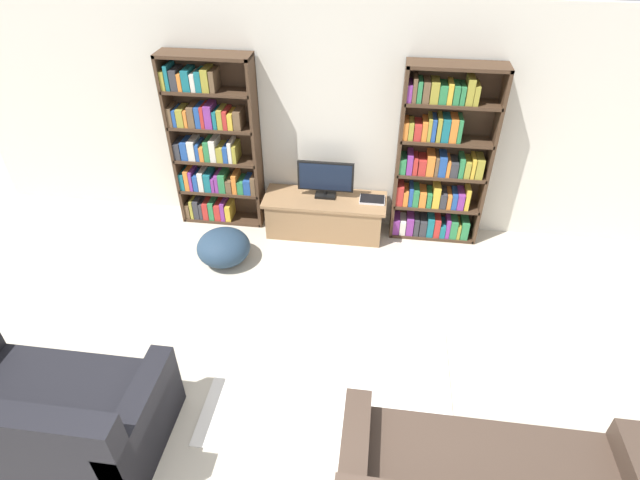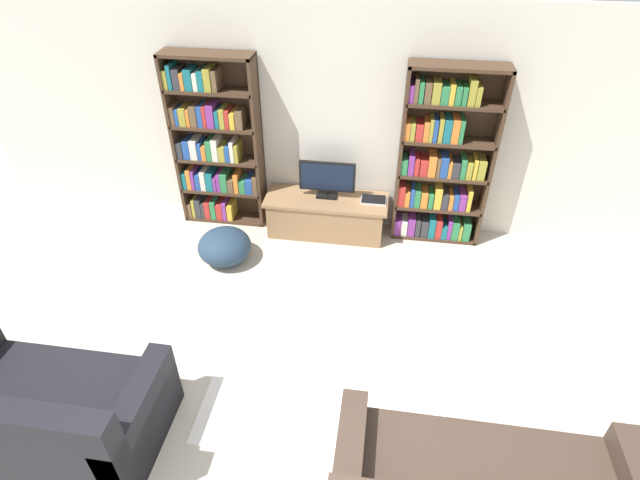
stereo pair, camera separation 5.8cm
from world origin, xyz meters
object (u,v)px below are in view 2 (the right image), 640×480
at_px(bookshelf_right, 441,163).
at_px(tv_stand, 326,215).
at_px(television, 327,179).
at_px(couch_left_sectional, 47,416).
at_px(beanbag_ottoman, 225,246).
at_px(bookshelf_left, 215,145).
at_px(laptop, 374,200).

distance_m(bookshelf_right, tv_stand, 1.46).
bearing_deg(television, couch_left_sectional, -118.30).
bearing_deg(beanbag_ottoman, television, 36.29).
xyz_separation_m(bookshelf_left, television, (1.33, -0.09, -0.28)).
relative_size(couch_left_sectional, beanbag_ottoman, 2.77).
relative_size(television, couch_left_sectional, 0.40).
bearing_deg(bookshelf_left, couch_left_sectional, -96.06).
bearing_deg(bookshelf_right, beanbag_ottoman, -159.64).
distance_m(tv_stand, couch_left_sectional, 3.48).
relative_size(tv_stand, beanbag_ottoman, 2.43).
height_order(couch_left_sectional, beanbag_ottoman, couch_left_sectional).
relative_size(television, laptop, 2.22).
relative_size(bookshelf_right, couch_left_sectional, 1.25).
xyz_separation_m(bookshelf_left, bookshelf_right, (2.59, -0.00, -0.03)).
bearing_deg(laptop, bookshelf_right, 8.98).
bearing_deg(couch_left_sectional, bookshelf_left, 83.94).
xyz_separation_m(laptop, beanbag_ottoman, (-1.59, -0.74, -0.30)).
distance_m(bookshelf_left, beanbag_ottoman, 1.21).
xyz_separation_m(laptop, couch_left_sectional, (-2.22, -3.08, -0.19)).
height_order(bookshelf_left, beanbag_ottoman, bookshelf_left).
bearing_deg(laptop, television, 177.43).
bearing_deg(television, beanbag_ottoman, -143.71).
relative_size(bookshelf_left, couch_left_sectional, 1.25).
distance_m(bookshelf_left, bookshelf_right, 2.59).
bearing_deg(beanbag_ottoman, couch_left_sectional, -105.04).
distance_m(television, laptop, 0.59).
bearing_deg(bookshelf_right, bookshelf_left, 179.98).
relative_size(bookshelf_left, television, 3.16).
bearing_deg(tv_stand, television, 90.00).
relative_size(bookshelf_left, bookshelf_right, 1.00).
xyz_separation_m(tv_stand, couch_left_sectional, (-1.67, -3.05, 0.06)).
xyz_separation_m(television, beanbag_ottoman, (-1.04, -0.77, -0.52)).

